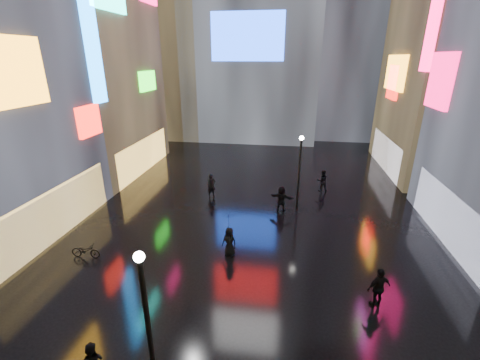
% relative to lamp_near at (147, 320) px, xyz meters
% --- Properties ---
extents(ground, '(140.00, 140.00, 0.00)m').
position_rel_lamp_near_xyz_m(ground, '(1.74, 14.06, -2.94)').
color(ground, black).
rests_on(ground, ground).
extents(building_left_far, '(10.28, 12.00, 22.00)m').
position_rel_lamp_near_xyz_m(building_left_far, '(-14.24, 20.06, 8.04)').
color(building_left_far, black).
rests_on(building_left_far, ground).
extents(building_right_far, '(10.28, 12.00, 28.00)m').
position_rel_lamp_near_xyz_m(building_right_far, '(17.71, 24.05, 11.03)').
color(building_right_far, black).
rests_on(building_right_far, ground).
extents(tower_flank_left, '(10.00, 10.00, 26.00)m').
position_rel_lamp_near_xyz_m(tower_flank_left, '(-12.26, 36.06, 10.06)').
color(tower_flank_left, black).
rests_on(tower_flank_left, ground).
extents(lamp_near, '(0.30, 0.30, 5.20)m').
position_rel_lamp_near_xyz_m(lamp_near, '(0.00, 0.00, 0.00)').
color(lamp_near, black).
rests_on(lamp_near, ground).
extents(lamp_far, '(0.30, 0.30, 5.20)m').
position_rel_lamp_near_xyz_m(lamp_far, '(4.54, 13.99, 0.00)').
color(lamp_far, black).
rests_on(lamp_far, ground).
extents(pedestrian_3, '(1.17, 0.86, 1.84)m').
position_rel_lamp_near_xyz_m(pedestrian_3, '(7.76, 5.04, -2.02)').
color(pedestrian_3, black).
rests_on(pedestrian_3, ground).
extents(pedestrian_4, '(0.89, 0.70, 1.61)m').
position_rel_lamp_near_xyz_m(pedestrian_4, '(0.90, 7.78, -2.14)').
color(pedestrian_4, black).
rests_on(pedestrian_4, ground).
extents(pedestrian_5, '(1.72, 0.89, 1.77)m').
position_rel_lamp_near_xyz_m(pedestrian_5, '(3.45, 13.55, -2.06)').
color(pedestrian_5, black).
rests_on(pedestrian_5, ground).
extents(pedestrian_6, '(0.79, 0.72, 1.80)m').
position_rel_lamp_near_xyz_m(pedestrian_6, '(-1.81, 15.08, -2.04)').
color(pedestrian_6, black).
rests_on(pedestrian_6, ground).
extents(pedestrian_7, '(0.92, 0.76, 1.73)m').
position_rel_lamp_near_xyz_m(pedestrian_7, '(6.51, 17.51, -2.08)').
color(pedestrian_7, black).
rests_on(pedestrian_7, ground).
extents(umbrella_2, '(1.33, 1.33, 0.86)m').
position_rel_lamp_near_xyz_m(umbrella_2, '(0.90, 7.78, -0.91)').
color(umbrella_2, black).
rests_on(umbrella_2, pedestrian_4).
extents(bicycle, '(1.59, 0.58, 0.83)m').
position_rel_lamp_near_xyz_m(bicycle, '(-6.53, 6.40, -2.53)').
color(bicycle, black).
rests_on(bicycle, ground).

